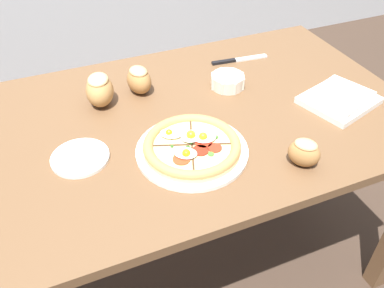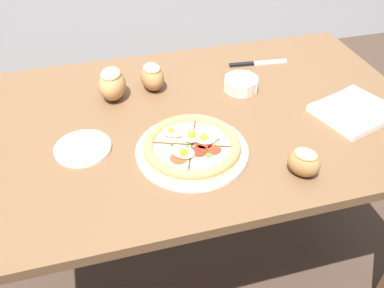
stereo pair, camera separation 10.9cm
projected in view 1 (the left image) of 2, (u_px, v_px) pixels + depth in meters
The scene contains 10 objects.
ground_plane at pixel (190, 258), 1.72m from camera, with size 12.00×12.00×0.00m, color #3D2D23.
dining_table at pixel (190, 140), 1.31m from camera, with size 1.39×0.86×0.75m.
pizza at pixel (192, 147), 1.10m from camera, with size 0.31×0.31×0.06m.
ramekin_bowl at pixel (228, 81), 1.35m from camera, with size 0.12×0.12×0.04m.
napkin_folded at pixel (339, 99), 1.28m from camera, with size 0.26×0.24×0.04m.
bread_piece_near at pixel (100, 89), 1.26m from camera, with size 0.11×0.13×0.10m.
bread_piece_mid at pixel (139, 79), 1.32m from camera, with size 0.09×0.11×0.09m.
bread_piece_far at pixel (304, 152), 1.05m from camera, with size 0.10×0.11×0.08m.
knife_main at pixel (239, 60), 1.51m from camera, with size 0.22×0.04×0.01m.
side_saucer at pixel (80, 158), 1.09m from camera, with size 0.16×0.16×0.01m.
Camera 1 is at (-0.38, -0.94, 1.48)m, focal length 38.00 mm.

